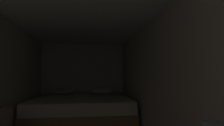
{
  "coord_description": "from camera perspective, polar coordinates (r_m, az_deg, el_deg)",
  "views": [
    {
      "loc": [
        0.15,
        -0.24,
        1.22
      ],
      "look_at": [
        0.54,
        2.73,
        1.43
      ],
      "focal_mm": 28.46,
      "sensor_mm": 36.0,
      "label": 1
    }
  ],
  "objects": [
    {
      "name": "wall_back",
      "position": [
        4.97,
        -9.19,
        -5.85
      ],
      "size": [
        2.33,
        0.05,
        2.1
      ],
      "primitive_type": "cube",
      "color": "beige",
      "rests_on": "ground"
    },
    {
      "name": "wall_right",
      "position": [
        2.52,
        15.82,
        -7.69
      ],
      "size": [
        0.05,
        5.25,
        2.1
      ],
      "primitive_type": "cube",
      "color": "beige",
      "rests_on": "ground"
    },
    {
      "name": "ceiling_slab",
      "position": [
        2.49,
        -10.89,
        17.39
      ],
      "size": [
        2.33,
        5.25,
        0.05
      ],
      "primitive_type": "cube",
      "color": "white",
      "rests_on": "wall_left"
    },
    {
      "name": "bed",
      "position": [
        4.13,
        -9.71,
        -15.78
      ],
      "size": [
        2.11,
        1.74,
        0.89
      ],
      "color": "#9E7247",
      "rests_on": "ground"
    }
  ]
}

